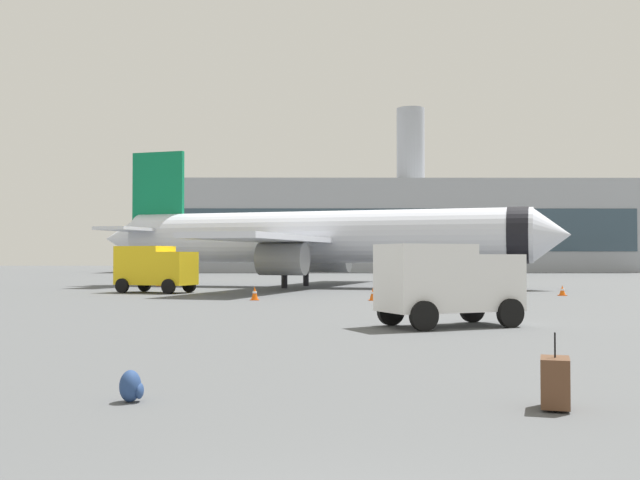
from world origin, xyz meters
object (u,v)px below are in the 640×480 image
object	(u,v)px
cargo_van	(448,281)
rolling_suitcase	(555,382)
safety_cone_mid	(373,294)
safety_cone_outer	(562,291)
traveller_backpack	(131,387)
safety_cone_near	(255,293)
service_truck	(155,267)
safety_cone_far	(159,281)
airplane_at_gate	(318,238)

from	to	relation	value
cargo_van	rolling_suitcase	distance (m)	13.02
safety_cone_mid	safety_cone_outer	world-z (taller)	safety_cone_mid
cargo_van	traveller_backpack	xyz separation A→B (m)	(-6.96, -12.36, -1.22)
safety_cone_near	rolling_suitcase	xyz separation A→B (m)	(6.54, -27.74, 0.04)
service_truck	traveller_backpack	distance (m)	36.18
service_truck	safety_cone_outer	bearing A→B (deg)	-8.96
cargo_van	safety_cone_outer	xyz separation A→B (m)	(9.97, 19.26, -1.16)
safety_cone_far	rolling_suitcase	bearing A→B (deg)	-71.87
rolling_suitcase	traveller_backpack	distance (m)	6.24
service_truck	traveller_backpack	world-z (taller)	service_truck
safety_cone_near	safety_cone_outer	distance (m)	17.83
cargo_van	safety_cone_mid	xyz separation A→B (m)	(-1.25, 14.46, -1.11)
service_truck	cargo_van	xyz separation A→B (m)	(14.14, -23.06, -0.16)
airplane_at_gate	safety_cone_far	bearing A→B (deg)	167.53
cargo_van	safety_cone_near	xyz separation A→B (m)	(-7.29, 14.78, -1.10)
service_truck	safety_cone_near	distance (m)	10.83
safety_cone_outer	airplane_at_gate	bearing A→B (deg)	138.83
rolling_suitcase	traveller_backpack	size ratio (longest dim) A/B	2.29
service_truck	safety_cone_near	world-z (taller)	service_truck
cargo_van	safety_cone_outer	distance (m)	21.72
safety_cone_mid	safety_cone_far	world-z (taller)	safety_cone_far
safety_cone_near	traveller_backpack	world-z (taller)	safety_cone_near
cargo_van	safety_cone_far	distance (m)	37.79
service_truck	safety_cone_far	xyz separation A→B (m)	(-2.02, 11.07, -1.22)
cargo_van	traveller_backpack	world-z (taller)	cargo_van
traveller_backpack	cargo_van	bearing A→B (deg)	60.63
safety_cone_mid	safety_cone_far	size ratio (longest dim) A/B	0.87
airplane_at_gate	safety_cone_mid	distance (m)	17.51
safety_cone_near	safety_cone_far	xyz separation A→B (m)	(-8.87, 19.36, 0.04)
airplane_at_gate	traveller_backpack	world-z (taller)	airplane_at_gate
safety_cone_near	safety_cone_far	bearing A→B (deg)	114.63
cargo_van	safety_cone_mid	world-z (taller)	cargo_van
airplane_at_gate	traveller_backpack	size ratio (longest dim) A/B	72.83
service_truck	safety_cone_near	bearing A→B (deg)	-50.38
cargo_van	safety_cone_mid	size ratio (longest dim) A/B	7.06
rolling_suitcase	safety_cone_outer	bearing A→B (deg)	71.61
service_truck	cargo_van	world-z (taller)	service_truck
airplane_at_gate	safety_cone_mid	bearing A→B (deg)	-80.93
safety_cone_near	safety_cone_outer	xyz separation A→B (m)	(17.25, 4.48, -0.05)
safety_cone_mid	rolling_suitcase	world-z (taller)	rolling_suitcase
safety_cone_far	safety_cone_outer	size ratio (longest dim) A/B	1.31
safety_cone_near	safety_cone_far	world-z (taller)	safety_cone_far
safety_cone_far	service_truck	bearing A→B (deg)	-79.67
service_truck	safety_cone_mid	xyz separation A→B (m)	(12.89, -8.60, -1.27)
safety_cone_far	safety_cone_mid	bearing A→B (deg)	-52.84
airplane_at_gate	safety_cone_outer	bearing A→B (deg)	-41.17
cargo_van	rolling_suitcase	bearing A→B (deg)	-93.29
service_truck	traveller_backpack	size ratio (longest dim) A/B	10.99
service_truck	safety_cone_mid	bearing A→B (deg)	-33.70
safety_cone_near	safety_cone_mid	size ratio (longest dim) A/B	1.03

